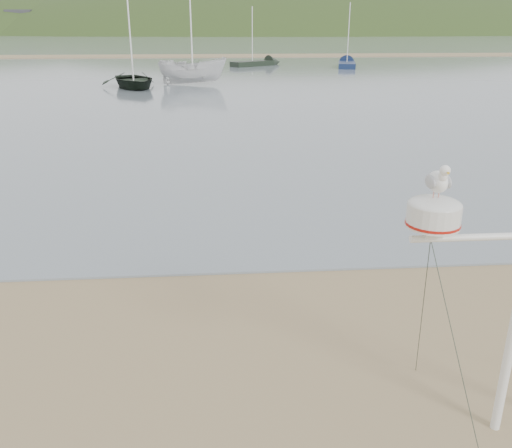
{
  "coord_description": "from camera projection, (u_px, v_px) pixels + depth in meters",
  "views": [
    {
      "loc": [
        1.68,
        -5.03,
        4.38
      ],
      "look_at": [
        2.16,
        1.0,
        2.11
      ],
      "focal_mm": 38.0,
      "sensor_mm": 36.0,
      "label": 1
    }
  ],
  "objects": [
    {
      "name": "ground",
      "position": [
        72.0,
        435.0,
        6.11
      ],
      "size": [
        560.0,
        560.0,
        0.0
      ],
      "primitive_type": "plane",
      "color": "olive",
      "rests_on": "ground"
    },
    {
      "name": "water",
      "position": [
        203.0,
        41.0,
        129.29
      ],
      "size": [
        560.0,
        256.0,
        0.04
      ],
      "primitive_type": "cube",
      "color": "slate",
      "rests_on": "ground"
    },
    {
      "name": "sandbar",
      "position": [
        198.0,
        56.0,
        71.41
      ],
      "size": [
        560.0,
        7.0,
        0.07
      ],
      "primitive_type": "cube",
      "color": "olive",
      "rests_on": "water"
    },
    {
      "name": "hill_ridge",
      "position": [
        251.0,
        81.0,
        233.72
      ],
      "size": [
        620.0,
        180.0,
        80.0
      ],
      "color": "#223415",
      "rests_on": "ground"
    },
    {
      "name": "far_cottages",
      "position": [
        214.0,
        22.0,
        187.84
      ],
      "size": [
        294.4,
        6.3,
        8.0
      ],
      "color": "silver",
      "rests_on": "ground"
    },
    {
      "name": "mast_rig",
      "position": [
        509.0,
        339.0,
        5.74
      ],
      "size": [
        2.23,
        2.38,
        5.03
      ],
      "color": "white",
      "rests_on": "ground"
    },
    {
      "name": "boat_dark",
      "position": [
        131.0,
        49.0,
        36.49
      ],
      "size": [
        3.84,
        2.33,
        5.19
      ],
      "primitive_type": "imported",
      "rotation": [
        0.0,
        0.0,
        0.37
      ],
      "color": "black",
      "rests_on": "water"
    },
    {
      "name": "boat_white",
      "position": [
        192.0,
        49.0,
        38.59
      ],
      "size": [
        1.94,
        1.89,
        4.94
      ],
      "primitive_type": "imported",
      "rotation": [
        0.0,
        0.0,
        1.55
      ],
      "color": "silver",
      "rests_on": "water"
    },
    {
      "name": "sailboat_dark_mid",
      "position": [
        264.0,
        63.0,
        56.54
      ],
      "size": [
        5.97,
        4.83,
        6.22
      ],
      "color": "black",
      "rests_on": "ground"
    },
    {
      "name": "sailboat_blue_far",
      "position": [
        347.0,
        63.0,
        55.62
      ],
      "size": [
        3.03,
        6.81,
        6.6
      ],
      "color": "#122041",
      "rests_on": "ground"
    }
  ]
}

